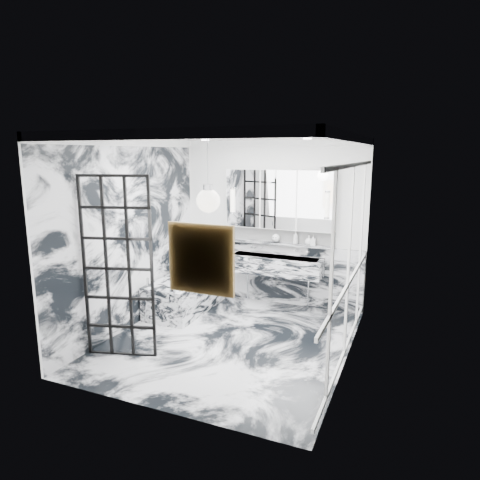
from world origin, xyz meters
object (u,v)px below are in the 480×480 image
at_px(crittall_door, 118,269).
at_px(mirror_cabinet, 279,200).
at_px(bathtub, 188,293).
at_px(trough_sink, 275,265).

bearing_deg(crittall_door, mirror_cabinet, 48.23).
height_order(mirror_cabinet, bathtub, mirror_cabinet).
distance_m(mirror_cabinet, bathtub, 2.20).
relative_size(mirror_cabinet, bathtub, 1.15).
xyz_separation_m(trough_sink, mirror_cabinet, (-0.00, 0.17, 1.09)).
xyz_separation_m(crittall_door, trough_sink, (1.27, 2.48, -0.43)).
bearing_deg(mirror_cabinet, trough_sink, -90.00).
relative_size(crittall_door, trough_sink, 1.45).
distance_m(crittall_door, mirror_cabinet, 3.01).
bearing_deg(bathtub, crittall_door, -88.19).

